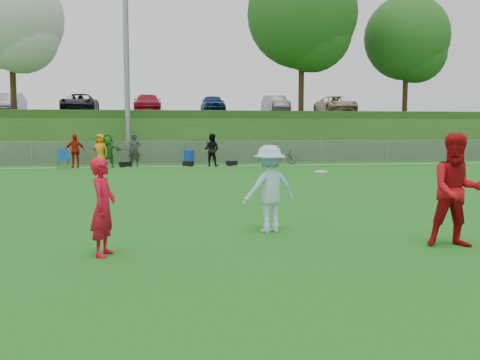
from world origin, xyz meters
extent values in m
plane|color=#1C6214|center=(0.00, 0.00, 0.00)|extent=(120.00, 120.00, 0.00)
cube|color=white|center=(0.00, 18.00, 0.01)|extent=(60.00, 0.10, 0.01)
cube|color=gray|center=(0.00, 20.00, 0.60)|extent=(58.00, 0.02, 1.20)
cube|color=gray|center=(0.00, 20.00, 1.25)|extent=(58.00, 0.04, 0.04)
cylinder|color=gray|center=(-3.00, 20.80, 6.00)|extent=(0.30, 0.30, 12.00)
cube|color=#184B15|center=(0.00, 31.00, 1.50)|extent=(120.00, 18.00, 3.00)
cube|color=black|center=(0.00, 33.00, 3.05)|extent=(120.00, 12.00, 0.10)
cylinder|color=black|center=(-10.00, 25.00, 6.75)|extent=(0.36, 0.36, 7.50)
sphere|color=beige|center=(-10.00, 25.00, 8.62)|extent=(6.30, 6.30, 6.30)
sphere|color=beige|center=(-9.40, 24.70, 7.50)|extent=(4.50, 4.50, 4.50)
cylinder|color=black|center=(8.00, 24.50, 7.25)|extent=(0.36, 0.36, 8.50)
sphere|color=#134917|center=(8.00, 24.50, 9.38)|extent=(7.14, 7.14, 7.14)
sphere|color=#134917|center=(8.60, 24.20, 8.10)|extent=(5.10, 5.10, 5.10)
cylinder|color=black|center=(16.00, 26.00, 6.50)|extent=(0.36, 0.36, 7.00)
sphere|color=#134917|center=(16.00, 26.00, 8.25)|extent=(5.88, 5.88, 5.88)
sphere|color=#134917|center=(16.60, 25.70, 7.20)|extent=(4.20, 4.20, 4.20)
imported|color=#99999E|center=(-12.00, 32.00, 3.82)|extent=(1.52, 4.37, 1.44)
imported|color=black|center=(-7.00, 32.00, 3.82)|extent=(2.39, 5.18, 1.44)
imported|color=maroon|center=(-2.00, 32.00, 3.82)|extent=(2.02, 4.96, 1.44)
imported|color=navy|center=(3.00, 32.00, 3.82)|extent=(1.70, 4.23, 1.44)
imported|color=slate|center=(8.00, 32.00, 3.82)|extent=(1.52, 4.37, 1.44)
imported|color=tan|center=(13.00, 32.00, 3.82)|extent=(2.39, 5.18, 1.44)
imported|color=#B01B0C|center=(-5.50, 18.00, 0.85)|extent=(1.01, 0.45, 1.69)
imported|color=orange|center=(-4.25, 18.00, 0.85)|extent=(0.98, 0.85, 1.69)
imported|color=#257A20|center=(-3.88, 18.00, 0.85)|extent=(1.65, 0.86, 1.69)
imported|color=#2D2D2F|center=(-2.56, 18.00, 0.85)|extent=(0.66, 0.48, 1.69)
imported|color=black|center=(1.39, 18.00, 0.85)|extent=(1.02, 0.95, 1.69)
cube|color=black|center=(-3.06, 18.10, 0.13)|extent=(0.62, 0.49, 0.26)
cube|color=black|center=(0.17, 18.10, 0.13)|extent=(0.60, 0.57, 0.26)
cube|color=black|center=(2.47, 18.10, 0.13)|extent=(0.61, 0.45, 0.26)
cube|color=black|center=(4.41, 18.10, 0.13)|extent=(0.55, 0.29, 0.26)
imported|color=red|center=(-2.40, -1.21, 0.78)|extent=(0.50, 0.64, 1.55)
imported|color=#AF0C11|center=(3.45, -1.50, 0.97)|extent=(1.09, 0.94, 1.93)
imported|color=#A3D1E3|center=(0.59, 0.26, 0.84)|extent=(1.22, 0.90, 1.69)
cylinder|color=white|center=(1.98, 1.37, 1.07)|extent=(0.28, 0.28, 0.03)
cylinder|color=#0F36AC|center=(0.28, 19.00, 0.40)|extent=(0.57, 0.57, 0.80)
cube|color=#104DAE|center=(-6.05, 17.74, 0.40)|extent=(0.51, 0.51, 0.05)
cube|color=#104DAE|center=(-6.05, 17.99, 0.66)|extent=(0.50, 0.04, 0.50)
imported|color=#323235|center=(5.40, 18.76, 0.40)|extent=(1.61, 1.14, 0.80)
camera|label=1|loc=(-1.60, -9.75, 2.03)|focal=40.00mm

